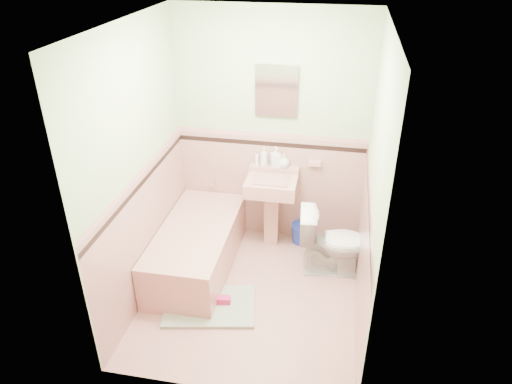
% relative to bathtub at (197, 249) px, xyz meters
% --- Properties ---
extents(floor, '(2.20, 2.20, 0.00)m').
position_rel_bathtub_xyz_m(floor, '(0.63, -0.33, -0.23)').
color(floor, tan).
rests_on(floor, ground).
extents(ceiling, '(2.20, 2.20, 0.00)m').
position_rel_bathtub_xyz_m(ceiling, '(0.63, -0.33, 2.27)').
color(ceiling, white).
rests_on(ceiling, ground).
extents(wall_back, '(2.50, 0.00, 2.50)m').
position_rel_bathtub_xyz_m(wall_back, '(0.63, 0.77, 1.02)').
color(wall_back, beige).
rests_on(wall_back, ground).
extents(wall_front, '(2.50, 0.00, 2.50)m').
position_rel_bathtub_xyz_m(wall_front, '(0.63, -1.43, 1.02)').
color(wall_front, beige).
rests_on(wall_front, ground).
extents(wall_left, '(0.00, 2.50, 2.50)m').
position_rel_bathtub_xyz_m(wall_left, '(-0.37, -0.33, 1.02)').
color(wall_left, beige).
rests_on(wall_left, ground).
extents(wall_right, '(0.00, 2.50, 2.50)m').
position_rel_bathtub_xyz_m(wall_right, '(1.63, -0.33, 1.02)').
color(wall_right, beige).
rests_on(wall_right, ground).
extents(wainscot_back, '(2.00, 0.00, 2.00)m').
position_rel_bathtub_xyz_m(wainscot_back, '(0.63, 0.76, 0.38)').
color(wainscot_back, tan).
rests_on(wainscot_back, ground).
extents(wainscot_front, '(2.00, 0.00, 2.00)m').
position_rel_bathtub_xyz_m(wainscot_front, '(0.63, -1.42, 0.38)').
color(wainscot_front, tan).
rests_on(wainscot_front, ground).
extents(wainscot_left, '(0.00, 2.20, 2.20)m').
position_rel_bathtub_xyz_m(wainscot_left, '(-0.36, -0.33, 0.38)').
color(wainscot_left, tan).
rests_on(wainscot_left, ground).
extents(wainscot_right, '(0.00, 2.20, 2.20)m').
position_rel_bathtub_xyz_m(wainscot_right, '(1.62, -0.33, 0.38)').
color(wainscot_right, tan).
rests_on(wainscot_right, ground).
extents(accent_back, '(2.00, 0.00, 2.00)m').
position_rel_bathtub_xyz_m(accent_back, '(0.63, 0.75, 0.90)').
color(accent_back, black).
rests_on(accent_back, ground).
extents(accent_front, '(2.00, 0.00, 2.00)m').
position_rel_bathtub_xyz_m(accent_front, '(0.63, -1.41, 0.90)').
color(accent_front, black).
rests_on(accent_front, ground).
extents(accent_left, '(0.00, 2.20, 2.20)m').
position_rel_bathtub_xyz_m(accent_left, '(-0.35, -0.33, 0.89)').
color(accent_left, black).
rests_on(accent_left, ground).
extents(accent_right, '(0.00, 2.20, 2.20)m').
position_rel_bathtub_xyz_m(accent_right, '(1.61, -0.33, 0.89)').
color(accent_right, black).
rests_on(accent_right, ground).
extents(cap_back, '(2.00, 0.00, 2.00)m').
position_rel_bathtub_xyz_m(cap_back, '(0.63, 0.75, 0.99)').
color(cap_back, tan).
rests_on(cap_back, ground).
extents(cap_front, '(2.00, 0.00, 2.00)m').
position_rel_bathtub_xyz_m(cap_front, '(0.63, -1.41, 0.99)').
color(cap_front, tan).
rests_on(cap_front, ground).
extents(cap_left, '(0.00, 2.20, 2.20)m').
position_rel_bathtub_xyz_m(cap_left, '(-0.35, -0.33, 1.00)').
color(cap_left, tan).
rests_on(cap_left, ground).
extents(cap_right, '(0.00, 2.20, 2.20)m').
position_rel_bathtub_xyz_m(cap_right, '(1.61, -0.33, 1.00)').
color(cap_right, tan).
rests_on(cap_right, ground).
extents(bathtub, '(0.70, 1.50, 0.45)m').
position_rel_bathtub_xyz_m(bathtub, '(0.00, 0.00, 0.00)').
color(bathtub, tan).
rests_on(bathtub, floor).
extents(tub_faucet, '(0.04, 0.12, 0.04)m').
position_rel_bathtub_xyz_m(tub_faucet, '(0.00, 0.72, 0.41)').
color(tub_faucet, silver).
rests_on(tub_faucet, wall_back).
extents(sink, '(0.53, 0.48, 0.83)m').
position_rel_bathtub_xyz_m(sink, '(0.68, 0.53, 0.19)').
color(sink, tan).
rests_on(sink, floor).
extents(sink_faucet, '(0.02, 0.02, 0.10)m').
position_rel_bathtub_xyz_m(sink_faucet, '(0.68, 0.67, 0.72)').
color(sink_faucet, silver).
rests_on(sink_faucet, sink).
extents(medicine_cabinet, '(0.40, 0.04, 0.50)m').
position_rel_bathtub_xyz_m(medicine_cabinet, '(0.68, 0.74, 1.47)').
color(medicine_cabinet, white).
rests_on(medicine_cabinet, wall_back).
extents(soap_dish, '(0.13, 0.08, 0.04)m').
position_rel_bathtub_xyz_m(soap_dish, '(1.10, 0.73, 0.72)').
color(soap_dish, tan).
rests_on(soap_dish, wall_back).
extents(soap_bottle_left, '(0.10, 0.10, 0.21)m').
position_rel_bathtub_xyz_m(soap_bottle_left, '(0.57, 0.71, 0.76)').
color(soap_bottle_left, '#B2B2B2').
rests_on(soap_bottle_left, sink).
extents(soap_bottle_mid, '(0.13, 0.13, 0.22)m').
position_rel_bathtub_xyz_m(soap_bottle_mid, '(0.69, 0.71, 0.77)').
color(soap_bottle_mid, '#B2B2B2').
rests_on(soap_bottle_mid, sink).
extents(soap_bottle_right, '(0.14, 0.14, 0.15)m').
position_rel_bathtub_xyz_m(soap_bottle_right, '(0.78, 0.71, 0.73)').
color(soap_bottle_right, '#B2B2B2').
rests_on(soap_bottle_right, sink).
extents(tube, '(0.05, 0.05, 0.12)m').
position_rel_bathtub_xyz_m(tube, '(0.49, 0.71, 0.72)').
color(tube, white).
rests_on(tube, sink).
extents(toilet, '(0.72, 0.45, 0.70)m').
position_rel_bathtub_xyz_m(toilet, '(1.37, 0.20, 0.13)').
color(toilet, white).
rests_on(toilet, floor).
extents(bucket, '(0.28, 0.28, 0.22)m').
position_rel_bathtub_xyz_m(bucket, '(1.00, 0.65, -0.11)').
color(bucket, '#1D33AF').
rests_on(bucket, floor).
extents(bath_mat, '(0.92, 0.70, 0.03)m').
position_rel_bathtub_xyz_m(bath_mat, '(0.29, -0.57, -0.21)').
color(bath_mat, gray).
rests_on(bath_mat, floor).
extents(shoe, '(0.17, 0.10, 0.06)m').
position_rel_bathtub_xyz_m(shoe, '(0.39, -0.52, -0.16)').
color(shoe, '#BF1E59').
rests_on(shoe, bath_mat).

